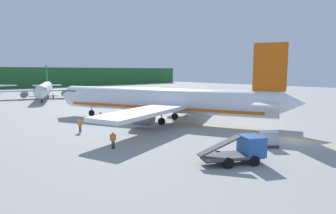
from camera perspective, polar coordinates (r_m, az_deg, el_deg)
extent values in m
cube|color=#999993|center=(70.67, -15.22, 0.23)|extent=(240.00, 320.00, 0.20)
cylinder|color=white|center=(46.22, -1.60, 1.40)|extent=(17.24, 34.73, 3.80)
cone|color=white|center=(57.12, -19.29, 2.11)|extent=(4.25, 3.59, 3.61)
cone|color=white|center=(41.75, 23.49, 0.73)|extent=(4.21, 4.19, 3.23)
cube|color=#192333|center=(55.57, -17.67, 2.93)|extent=(3.90, 3.45, 0.60)
cube|color=white|center=(37.31, -4.84, -1.04)|extent=(16.70, 9.12, 0.50)
cylinder|color=slate|center=(40.72, -5.20, -2.06)|extent=(3.25, 3.80, 2.20)
cube|color=white|center=(53.95, 4.50, 1.50)|extent=(16.36, 11.83, 0.50)
cylinder|color=slate|center=(52.17, 1.62, 0.00)|extent=(3.25, 3.80, 2.20)
cube|color=#D8590C|center=(41.66, 19.52, 7.45)|extent=(2.01, 4.20, 6.50)
cube|color=white|center=(41.87, 19.25, 0.95)|extent=(10.83, 6.92, 0.24)
cube|color=#D8590C|center=(46.33, -1.60, 0.11)|extent=(15.69, 31.33, 0.36)
cylinder|color=black|center=(53.84, -14.86, -1.18)|extent=(0.74, 1.15, 1.10)
cylinder|color=gray|center=(53.74, -14.89, -0.33)|extent=(0.20, 0.20, 0.50)
cylinder|color=black|center=(43.66, -1.27, -2.85)|extent=(0.74, 1.15, 1.10)
cylinder|color=gray|center=(43.53, -1.28, -1.81)|extent=(0.20, 0.20, 0.50)
cylinder|color=black|center=(48.35, 1.34, -1.87)|extent=(0.74, 1.15, 1.10)
cylinder|color=gray|center=(48.23, 1.34, -0.93)|extent=(0.20, 0.20, 0.50)
cylinder|color=silver|center=(91.35, -23.24, 3.35)|extent=(15.44, 29.04, 3.21)
cone|color=silver|center=(75.21, -24.02, 2.60)|extent=(3.61, 3.10, 3.05)
cone|color=silver|center=(107.84, -22.70, 4.05)|extent=(3.60, 3.59, 2.73)
cube|color=#192333|center=(77.01, -23.94, 3.24)|extent=(3.32, 2.97, 0.51)
cube|color=silver|center=(92.89, -18.40, 3.27)|extent=(13.71, 10.32, 0.42)
cylinder|color=slate|center=(91.43, -19.81, 2.52)|extent=(2.81, 3.23, 1.86)
cube|color=silver|center=(93.88, -27.87, 2.84)|extent=(14.11, 8.10, 0.42)
cylinder|color=slate|center=(92.13, -26.54, 2.22)|extent=(2.81, 3.23, 1.86)
cube|color=#19723F|center=(105.12, -22.88, 6.17)|extent=(1.81, 3.51, 5.49)
cube|color=silver|center=(105.23, -22.78, 3.99)|extent=(9.12, 6.08, 0.20)
cube|color=#19723F|center=(91.41, -23.22, 2.79)|extent=(14.05, 26.20, 0.30)
cylinder|color=black|center=(80.05, -23.67, 1.07)|extent=(0.65, 0.97, 0.93)
cylinder|color=gray|center=(79.98, -23.70, 1.55)|extent=(0.17, 0.17, 0.42)
cylinder|color=black|center=(92.67, -21.76, 1.92)|extent=(0.65, 0.97, 0.93)
cylinder|color=gray|center=(92.62, -21.78, 2.33)|extent=(0.17, 0.17, 0.42)
cylinder|color=black|center=(92.95, -24.47, 1.80)|extent=(0.65, 0.97, 0.93)
cylinder|color=gray|center=(92.90, -24.49, 2.21)|extent=(0.17, 0.17, 0.42)
cube|color=silver|center=(135.54, -30.15, 3.64)|extent=(12.10, 6.42, 0.36)
cone|color=silver|center=(166.39, -26.78, 4.46)|extent=(2.81, 3.03, 2.52)
cube|color=#192333|center=(166.85, -27.30, 4.64)|extent=(2.66, 2.81, 0.42)
cylinder|color=black|center=(167.69, -28.00, 3.70)|extent=(0.77, 0.64, 0.77)
cylinder|color=gray|center=(167.66, -28.01, 3.89)|extent=(0.14, 0.14, 0.35)
cube|color=#2659A5|center=(27.08, 16.17, -7.35)|extent=(2.65, 2.80, 1.80)
cube|color=#192333|center=(27.43, 17.74, -6.45)|extent=(0.98, 1.65, 0.94)
cube|color=#4C4C51|center=(26.03, 10.82, -9.56)|extent=(4.30, 3.73, 0.24)
cube|color=#2D2D33|center=(25.60, 10.06, -7.55)|extent=(3.76, 2.65, 1.63)
cube|color=#262628|center=(26.47, 12.60, -9.77)|extent=(5.54, 4.04, 0.16)
cylinder|color=black|center=(28.13, 14.42, -8.96)|extent=(0.92, 0.69, 0.90)
cylinder|color=black|center=(26.31, 16.75, -10.18)|extent=(0.92, 0.69, 0.90)
cylinder|color=black|center=(27.06, 9.81, -9.48)|extent=(0.92, 0.69, 0.90)
cylinder|color=black|center=(25.17, 11.89, -10.82)|extent=(0.92, 0.69, 0.90)
cube|color=#333338|center=(33.28, 19.17, -7.15)|extent=(2.40, 2.40, 0.30)
cube|color=#B2B7C1|center=(33.08, 19.24, -5.66)|extent=(2.12, 2.12, 1.47)
cube|color=#B2B7C1|center=(32.49, 19.65, -4.86)|extent=(1.57, 1.45, 0.56)
cylinder|color=#191E33|center=(40.38, -16.85, -4.15)|extent=(0.14, 0.14, 0.88)
cylinder|color=#191E33|center=(40.44, -17.09, -4.14)|extent=(0.14, 0.14, 0.88)
cube|color=orange|center=(40.27, -17.01, -3.07)|extent=(0.46, 0.47, 0.66)
cube|color=silver|center=(40.26, -17.02, -3.02)|extent=(0.48, 0.48, 0.06)
sphere|color=tan|center=(40.19, -17.04, -2.44)|extent=(0.24, 0.24, 0.24)
cylinder|color=orange|center=(40.17, -16.65, -3.03)|extent=(0.09, 0.09, 0.63)
cylinder|color=orange|center=(40.35, -17.38, -3.01)|extent=(0.09, 0.09, 0.63)
cylinder|color=#191E33|center=(31.11, -10.63, -7.31)|extent=(0.14, 0.14, 0.88)
cylinder|color=#191E33|center=(31.07, -10.96, -7.34)|extent=(0.14, 0.14, 0.88)
cube|color=orange|center=(30.91, -10.83, -5.95)|extent=(0.49, 0.37, 0.66)
cube|color=silver|center=(30.90, -10.83, -5.89)|extent=(0.50, 0.38, 0.06)
sphere|color=tan|center=(30.81, -10.85, -5.14)|extent=(0.24, 0.24, 0.24)
cylinder|color=orange|center=(30.95, -10.34, -5.85)|extent=(0.09, 0.09, 0.63)
cylinder|color=orange|center=(30.85, -11.32, -5.92)|extent=(0.09, 0.09, 0.63)
cylinder|color=#191E33|center=(46.36, -13.29, -2.60)|extent=(0.14, 0.14, 0.87)
cylinder|color=#191E33|center=(46.50, -13.15, -2.56)|extent=(0.14, 0.14, 0.87)
cube|color=#CCE519|center=(46.31, -13.24, -1.65)|extent=(0.49, 0.35, 0.65)
cube|color=silver|center=(46.30, -13.25, -1.61)|extent=(0.50, 0.37, 0.06)
sphere|color=tan|center=(46.24, -13.26, -1.10)|extent=(0.24, 0.24, 0.24)
cylinder|color=#CCE519|center=(46.10, -13.46, -1.65)|extent=(0.09, 0.09, 0.62)
cylinder|color=#CCE519|center=(46.51, -13.03, -1.57)|extent=(0.09, 0.09, 0.62)
cube|color=yellow|center=(45.58, 5.71, -3.15)|extent=(0.30, 60.00, 0.01)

